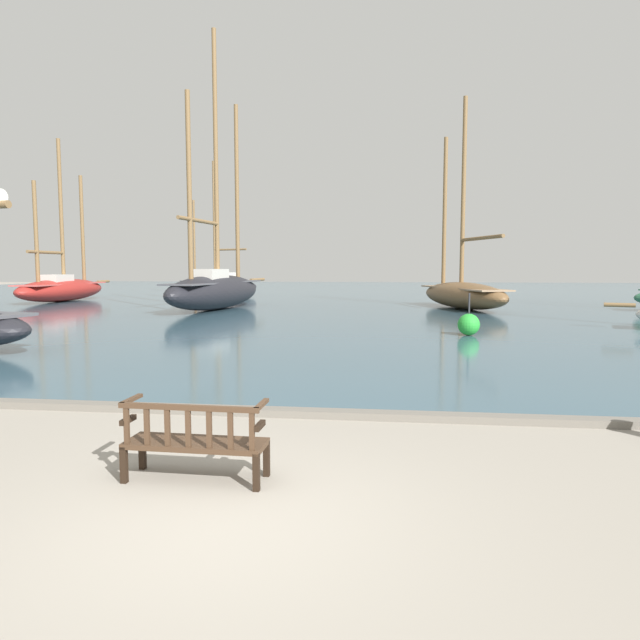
{
  "coord_description": "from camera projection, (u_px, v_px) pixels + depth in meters",
  "views": [
    {
      "loc": [
        1.58,
        -5.1,
        2.42
      ],
      "look_at": [
        -0.3,
        10.0,
        1.0
      ],
      "focal_mm": 32.0,
      "sensor_mm": 36.0,
      "label": 1
    }
  ],
  "objects": [
    {
      "name": "sailboat_nearest_starboard",
      "position": [
        463.0,
        292.0,
        32.14
      ],
      "size": [
        5.19,
        9.52,
        11.71
      ],
      "color": "brown",
      "rests_on": "harbor_water"
    },
    {
      "name": "sailboat_nearest_port",
      "position": [
        217.0,
        284.0,
        48.24
      ],
      "size": [
        8.03,
        4.48,
        11.14
      ],
      "color": "black",
      "rests_on": "harbor_water"
    },
    {
      "name": "harbor_water",
      "position": [
        372.0,
        295.0,
        48.93
      ],
      "size": [
        100.0,
        80.0,
        0.08
      ],
      "primitive_type": "cube",
      "color": "#385666",
      "rests_on": "ground"
    },
    {
      "name": "park_bench",
      "position": [
        195.0,
        440.0,
        6.43
      ],
      "size": [
        1.61,
        0.57,
        0.92
      ],
      "color": "black",
      "rests_on": "ground"
    },
    {
      "name": "ground_plane",
      "position": [
        222.0,
        520.0,
        5.46
      ],
      "size": [
        160.0,
        160.0,
        0.0
      ],
      "primitive_type": "plane",
      "color": "gray"
    },
    {
      "name": "sailboat_distant_harbor",
      "position": [
        216.0,
        287.0,
        31.49
      ],
      "size": [
        3.75,
        13.07,
        15.08
      ],
      "color": "black",
      "rests_on": "harbor_water"
    },
    {
      "name": "channel_buoy",
      "position": [
        469.0,
        324.0,
        19.49
      ],
      "size": [
        0.75,
        0.75,
        1.45
      ],
      "color": "green",
      "rests_on": "harbor_water"
    },
    {
      "name": "sailboat_far_starboard",
      "position": [
        62.0,
        287.0,
        38.84
      ],
      "size": [
        2.71,
        11.67,
        10.92
      ],
      "color": "maroon",
      "rests_on": "harbor_water"
    },
    {
      "name": "quay_edge_kerb",
      "position": [
        292.0,
        413.0,
        9.26
      ],
      "size": [
        40.0,
        0.3,
        0.12
      ],
      "primitive_type": "cube",
      "color": "slate",
      "rests_on": "ground"
    }
  ]
}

